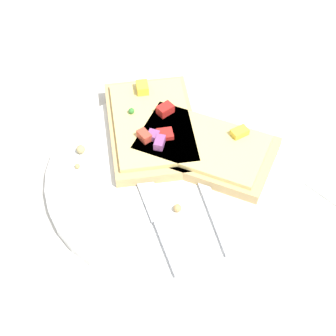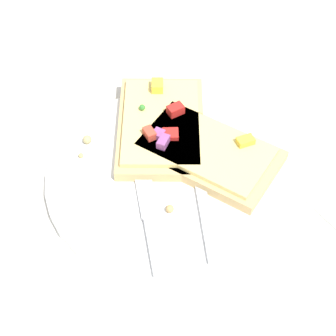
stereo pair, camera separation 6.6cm
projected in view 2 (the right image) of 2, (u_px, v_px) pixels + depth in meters
ground_plane at (168, 180)px, 0.68m from camera, size 4.00×4.00×0.00m
plate at (168, 176)px, 0.68m from camera, size 0.29×0.29×0.01m
fork at (197, 178)px, 0.66m from camera, size 0.19×0.12×0.01m
knife at (149, 213)px, 0.63m from camera, size 0.18×0.10×0.01m
pizza_slice_main at (161, 125)px, 0.71m from camera, size 0.20×0.19×0.03m
pizza_slice_corner at (206, 151)px, 0.68m from camera, size 0.20×0.16×0.03m
crumb_scatter at (128, 156)px, 0.68m from camera, size 0.16×0.11×0.01m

